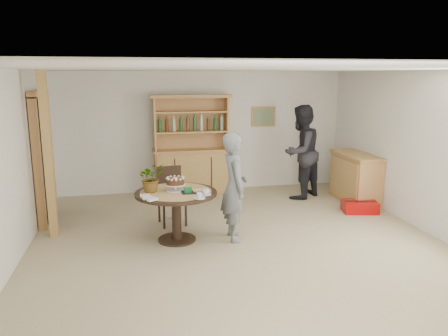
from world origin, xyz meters
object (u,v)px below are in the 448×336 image
sideboard (356,178)px  dining_chair (171,192)px  teen_boy (234,187)px  hutch (191,161)px  adult_person (301,152)px  red_suitcase (360,207)px  dining_table (176,201)px

sideboard → dining_chair: bearing=-171.4°
sideboard → teen_boy: bearing=-151.9°
hutch → teen_boy: size_ratio=1.26×
sideboard → adult_person: bearing=154.0°
dining_chair → red_suitcase: bearing=-11.1°
adult_person → red_suitcase: (0.72, -1.14, -0.83)m
adult_person → red_suitcase: size_ratio=2.77×
red_suitcase → sideboard: bearing=81.9°
dining_chair → teen_boy: teen_boy is taller
dining_table → red_suitcase: (3.36, 0.71, -0.50)m
adult_person → dining_chair: bearing=-13.9°
adult_person → red_suitcase: 1.58m
hutch → teen_boy: (0.28, -2.72, 0.12)m
sideboard → red_suitcase: (-0.25, -0.67, -0.37)m
teen_boy → adult_person: 2.65m
sideboard → dining_table: 3.87m
hutch → teen_boy: hutch is taller
hutch → sideboard: size_ratio=1.62×
adult_person → red_suitcase: bearing=87.4°
teen_boy → adult_person: adult_person is taller
dining_table → teen_boy: (0.85, -0.10, 0.20)m
teen_boy → dining_chair: bearing=42.8°
sideboard → red_suitcase: size_ratio=1.88×
hutch → teen_boy: bearing=-84.1°
dining_chair → adult_person: size_ratio=0.51×
sideboard → dining_chair: size_ratio=1.33×
sideboard → teen_boy: size_ratio=0.78×
red_suitcase → adult_person: bearing=134.4°
teen_boy → dining_table: bearing=83.2°
teen_boy → red_suitcase: 2.73m
hutch → dining_table: size_ratio=1.70×
sideboard → dining_table: bearing=-159.2°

